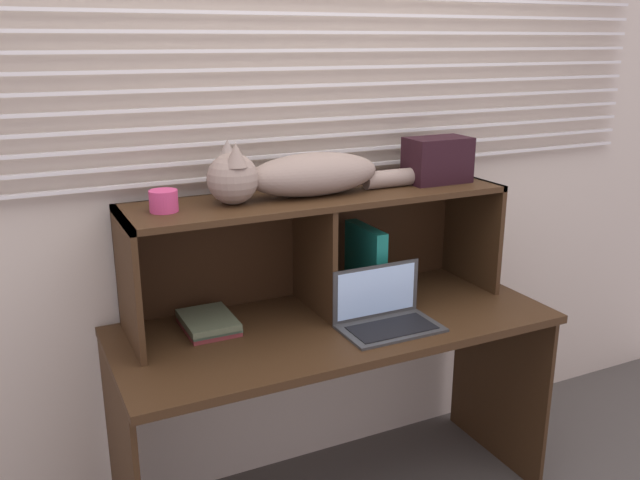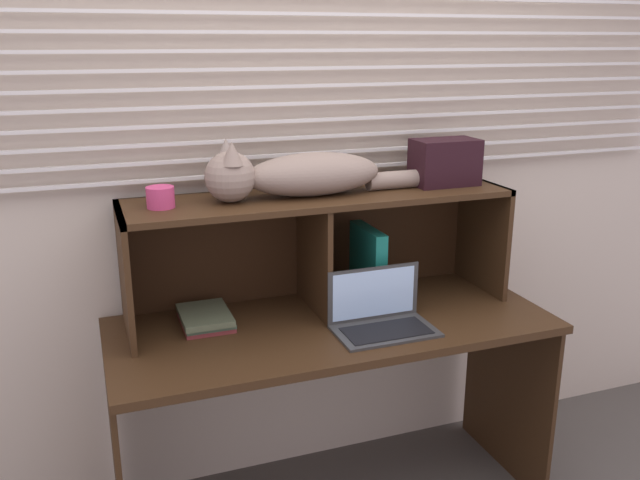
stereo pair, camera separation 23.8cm
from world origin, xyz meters
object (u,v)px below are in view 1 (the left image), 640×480
at_px(cat, 296,175).
at_px(binder_upright, 365,264).
at_px(small_basket, 164,201).
at_px(book_stack, 208,323).
at_px(storage_box, 437,160).
at_px(laptop, 385,314).

distance_m(cat, binder_upright, 0.47).
height_order(cat, small_basket, cat).
bearing_deg(book_stack, cat, -0.11).
height_order(book_stack, small_basket, small_basket).
bearing_deg(binder_upright, storage_box, 0.00).
relative_size(binder_upright, small_basket, 3.22).
bearing_deg(storage_box, book_stack, 179.96).
distance_m(book_stack, small_basket, 0.47).
bearing_deg(small_basket, cat, -0.00).
bearing_deg(laptop, storage_box, 33.54).
distance_m(binder_upright, small_basket, 0.82).
relative_size(cat, laptop, 2.40).
distance_m(binder_upright, storage_box, 0.49).
distance_m(small_basket, storage_box, 1.07).
distance_m(binder_upright, book_stack, 0.64).
relative_size(binder_upright, book_stack, 1.22).
height_order(binder_upright, book_stack, binder_upright).
bearing_deg(cat, laptop, -46.25).
bearing_deg(book_stack, laptop, -23.11).
bearing_deg(cat, book_stack, 179.89).
xyz_separation_m(cat, storage_box, (0.60, 0.00, 0.01)).
bearing_deg(laptop, binder_upright, 77.28).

